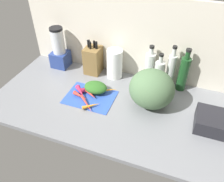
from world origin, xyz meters
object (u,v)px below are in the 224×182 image
Objects in this scene: carrot_5 at (90,94)px; dish_rack at (220,124)px; knife_block at (93,60)px; bottle_3 at (183,73)px; carrot_0 at (80,91)px; blender_appliance at (59,50)px; carrot_2 at (106,90)px; carrot_7 at (91,106)px; bottle_0 at (149,67)px; cutting_board at (90,97)px; paper_towel_roll at (115,64)px; bottle_1 at (159,74)px; carrot_4 at (88,88)px; carrot_1 at (80,96)px; bottle_2 at (171,70)px; carrot_3 at (97,88)px; carrot_6 at (87,104)px; winter_squash at (152,89)px.

carrot_5 is 0.46× the size of dish_rack.
bottle_3 is (67.09, 1.41, 2.77)cm from knife_block.
blender_appliance is at bearing 138.07° from carrot_0.
carrot_5 is (-8.53, -7.08, -0.06)cm from carrot_2.
carrot_7 is (12.75, -10.04, -0.50)cm from carrot_0.
bottle_0 is (71.78, 3.15, -1.76)cm from blender_appliance.
knife_block is 0.83× the size of bottle_3.
cutting_board is at bearing 119.52° from carrot_7.
carrot_7 is 0.54× the size of paper_towel_roll.
knife_block reaches higher than carrot_5.
carrot_2 is at bearing -149.45° from bottle_1.
paper_towel_roll is (7.25, 29.69, 10.84)cm from cutting_board.
bottle_3 is (57.04, 30.09, 11.24)cm from carrot_5.
carrot_4 reaches higher than cutting_board.
blender_appliance reaches higher than carrot_7.
carrot_0 is 0.53× the size of paper_towel_roll.
carrot_1 is at bearing -82.29° from knife_block.
bottle_1 is 0.85× the size of bottle_2.
knife_block is 0.96× the size of bottle_1.
blender_appliance is at bearing -178.25° from bottle_2.
carrot_3 is at bearing -105.72° from paper_towel_roll.
bottle_1 is (40.92, 26.20, 8.82)cm from carrot_5.
bottle_3 reaches higher than dish_rack.
carrot_4 is 0.59× the size of carrot_6.
bottle_1 is at bearing -2.79° from knife_block.
carrot_0 is 0.37× the size of bottle_3.
carrot_2 is 0.49× the size of blender_appliance.
carrot_0 is at bearing -154.54° from carrot_2.
carrot_5 is 46.42cm from bottle_0.
carrot_2 is (8.25, 8.42, 1.94)cm from cutting_board.
carrot_1 is (-5.87, -2.91, 1.80)cm from cutting_board.
carrot_4 is 0.33× the size of bottle_3.
bottle_0 is at bearing 2.69° from knife_block.
carrot_7 reaches higher than carrot_6.
winter_squash is at bearing -33.79° from paper_towel_roll.
winter_squash is (47.53, 6.91, 10.19)cm from carrot_0.
carrot_3 is at bearing -154.51° from bottle_2.
bottle_0 is (38.89, 34.97, 10.21)cm from carrot_1.
blender_appliance is at bearing -179.04° from paper_towel_roll.
carrot_2 is at bearing -49.30° from knife_block.
bottle_2 is at bearing -1.96° from bottle_0.
carrot_4 is at bearing 121.28° from carrot_7.
winter_squash is 1.10× the size of knife_block.
bottle_0 is (27.83, 41.21, 10.41)cm from carrot_7.
blender_appliance reaches higher than carrot_5.
carrot_4 is at bearing -177.35° from winter_squash.
bottle_3 is (60.65, 25.66, 10.99)cm from carrot_4.
winter_squash is 29.01cm from bottle_3.
carrot_4 is (-5.44, -3.66, 0.67)cm from carrot_3.
bottle_0 reaches higher than cutting_board.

